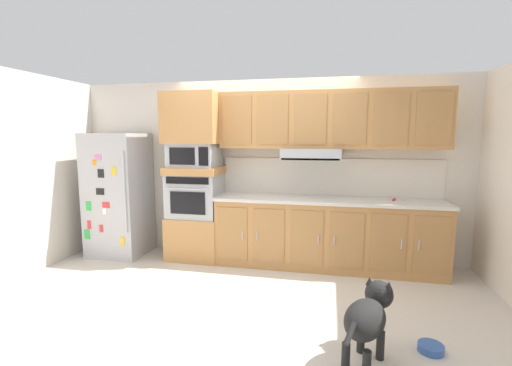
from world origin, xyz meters
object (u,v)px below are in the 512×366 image
refrigerator (119,194)px  built_in_oven (196,195)px  screwdriver (395,200)px  microwave (195,155)px  dog_food_bowl (431,348)px  dog (369,315)px

refrigerator → built_in_oven: refrigerator is taller
refrigerator → screwdriver: 3.80m
microwave → screwdriver: bearing=0.2°
screwdriver → dog_food_bowl: bearing=-89.0°
dog_food_bowl → dog: bearing=-156.9°
dog → dog_food_bowl: size_ratio=4.07×
built_in_oven → screwdriver: built_in_oven is taller
dog → dog_food_bowl: bearing=-42.2°
built_in_oven → microwave: size_ratio=1.09×
microwave → dog: size_ratio=0.79×
built_in_oven → dog: (2.16, -1.95, -0.53)m
microwave → dog_food_bowl: microwave is taller
microwave → dog_food_bowl: (2.67, -1.73, -1.43)m
dog → built_in_oven: bearing=72.6°
microwave → dog: (2.16, -1.95, -1.09)m
refrigerator → dog_food_bowl: size_ratio=8.80×
screwdriver → dog: (-0.49, -1.96, -0.56)m
refrigerator → microwave: (1.16, 0.07, 0.58)m
screwdriver → dog_food_bowl: size_ratio=0.79×
built_in_oven → dog_food_bowl: size_ratio=3.50×
refrigerator → built_in_oven: (1.16, 0.07, 0.02)m
refrigerator → microwave: bearing=3.3°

